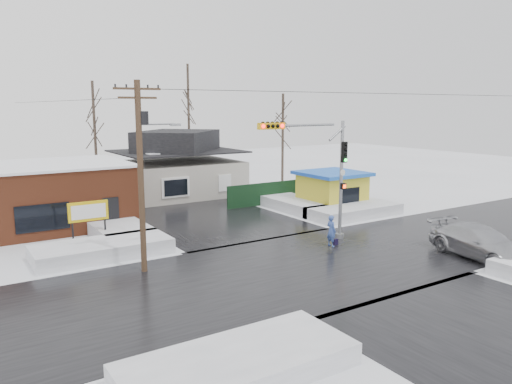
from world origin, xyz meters
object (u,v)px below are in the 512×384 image
utility_pole (142,166)px  kiosk (332,190)px  marquee_sign (88,213)px  pedestrian (331,231)px  car (480,242)px  traffic_signal (321,165)px

utility_pole → kiosk: size_ratio=1.96×
utility_pole → kiosk: utility_pole is taller
marquee_sign → pedestrian: (11.41, -7.54, -1.03)m
kiosk → pedestrian: bearing=-131.4°
utility_pole → marquee_sign: size_ratio=3.53×
kiosk → marquee_sign: bearing=-178.4°
kiosk → pedestrian: kiosk is taller
marquee_sign → utility_pole: bearing=-79.9°
car → traffic_signal: bearing=134.3°
utility_pole → pedestrian: (10.34, -1.55, -4.22)m
kiosk → traffic_signal: bearing=-135.2°
traffic_signal → car: bearing=-53.3°
traffic_signal → kiosk: 10.43m
utility_pole → pedestrian: size_ratio=5.03×
traffic_signal → marquee_sign: traffic_signal is taller
utility_pole → car: utility_pole is taller
traffic_signal → kiosk: (7.07, 7.03, -3.08)m
pedestrian → car: pedestrian is taller
utility_pole → car: 17.63m
traffic_signal → pedestrian: 3.78m
marquee_sign → kiosk: kiosk is taller
traffic_signal → utility_pole: 10.39m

